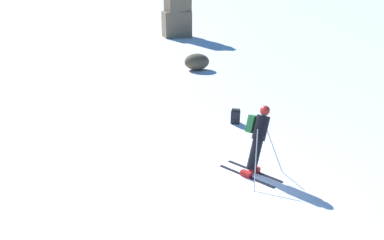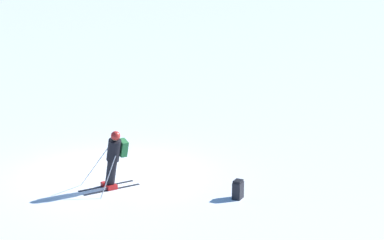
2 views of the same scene
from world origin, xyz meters
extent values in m
plane|color=white|center=(0.00, 0.00, 0.00)|extent=(300.00, 300.00, 0.00)
cube|color=black|center=(1.17, -0.09, 0.01)|extent=(0.92, 1.46, 0.01)
cube|color=black|center=(1.48, 0.09, 0.01)|extent=(0.92, 1.46, 0.01)
cube|color=#B21919|center=(1.17, -0.09, 0.07)|extent=(0.26, 0.31, 0.12)
cube|color=#B21919|center=(1.48, 0.09, 0.07)|extent=(0.26, 0.31, 0.12)
cylinder|color=black|center=(1.45, 0.08, 0.50)|extent=(0.54, 0.47, 0.81)
cylinder|color=black|center=(1.63, 0.18, 1.15)|extent=(0.61, 0.55, 0.68)
sphere|color=tan|center=(1.73, 0.24, 1.55)|extent=(0.35, 0.33, 0.27)
sphere|color=#AD231E|center=(1.74, 0.25, 1.57)|extent=(0.40, 0.38, 0.31)
cube|color=#236633|center=(1.50, 0.41, 1.18)|extent=(0.43, 0.36, 0.50)
cylinder|color=#B7B7BC|center=(1.26, -0.38, 0.59)|extent=(0.43, 0.85, 1.20)
cylinder|color=#B7B7BC|center=(1.98, 0.05, 0.53)|extent=(0.35, 0.42, 1.07)
cube|color=black|center=(2.29, 3.41, 0.22)|extent=(0.37, 0.34, 0.44)
cube|color=black|center=(2.29, 3.41, 0.47)|extent=(0.33, 0.30, 0.06)
camera|label=1|loc=(-2.38, -7.66, 4.62)|focal=35.00mm
camera|label=2|loc=(17.98, 1.56, 5.82)|focal=60.00mm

